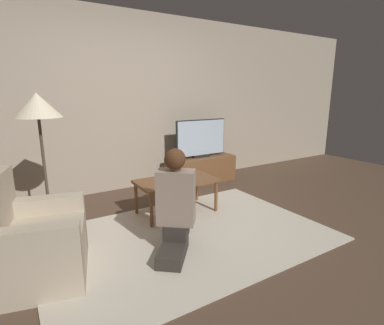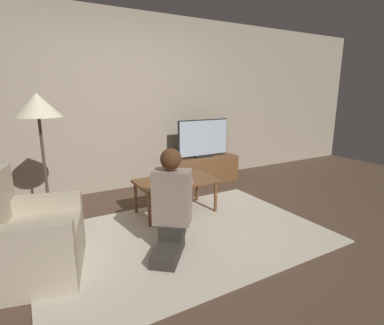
{
  "view_description": "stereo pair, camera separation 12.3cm",
  "coord_description": "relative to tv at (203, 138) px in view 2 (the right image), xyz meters",
  "views": [
    {
      "loc": [
        -1.45,
        -2.43,
        1.46
      ],
      "look_at": [
        0.5,
        0.71,
        0.59
      ],
      "focal_mm": 28.0,
      "sensor_mm": 36.0,
      "label": 1
    },
    {
      "loc": [
        -1.34,
        -2.49,
        1.46
      ],
      "look_at": [
        0.5,
        0.71,
        0.59
      ],
      "focal_mm": 28.0,
      "sensor_mm": 36.0,
      "label": 2
    }
  ],
  "objects": [
    {
      "name": "ground_plane",
      "position": [
        -1.2,
        -1.57,
        -0.73
      ],
      "size": [
        10.0,
        10.0,
        0.0
      ],
      "primitive_type": "plane",
      "color": "brown"
    },
    {
      "name": "wall_back",
      "position": [
        -1.2,
        0.36,
        0.57
      ],
      "size": [
        10.0,
        0.06,
        2.6
      ],
      "color": "tan",
      "rests_on": "ground_plane"
    },
    {
      "name": "rug",
      "position": [
        -1.2,
        -1.57,
        -0.72
      ],
      "size": [
        2.84,
        1.88,
        0.02
      ],
      "color": "beige",
      "rests_on": "ground_plane"
    },
    {
      "name": "tv_stand",
      "position": [
        0.0,
        -0.0,
        -0.52
      ],
      "size": [
        1.15,
        0.41,
        0.42
      ],
      "color": "brown",
      "rests_on": "ground_plane"
    },
    {
      "name": "tv",
      "position": [
        0.0,
        0.0,
        0.0
      ],
      "size": [
        0.91,
        0.08,
        0.61
      ],
      "color": "black",
      "rests_on": "tv_stand"
    },
    {
      "name": "coffee_table",
      "position": [
        -0.99,
        -0.96,
        -0.34
      ],
      "size": [
        0.95,
        0.53,
        0.43
      ],
      "color": "brown",
      "rests_on": "ground_plane"
    },
    {
      "name": "floor_lamp",
      "position": [
        -2.37,
        -0.69,
        0.53
      ],
      "size": [
        0.46,
        0.46,
        1.46
      ],
      "color": "#4C4233",
      "rests_on": "ground_plane"
    },
    {
      "name": "armchair",
      "position": [
        -2.6,
        -1.52,
        -0.44
      ],
      "size": [
        0.88,
        0.93,
        0.86
      ],
      "rotation": [
        0.0,
        0.0,
        1.32
      ],
      "color": "#B7A88E",
      "rests_on": "ground_plane"
    },
    {
      "name": "person_kneeling",
      "position": [
        -1.42,
        -1.74,
        -0.25
      ],
      "size": [
        0.71,
        0.78,
        0.96
      ],
      "rotation": [
        0.0,
        0.0,
        2.46
      ],
      "color": "#332D28",
      "rests_on": "rug"
    },
    {
      "name": "picture_frame",
      "position": [
        -0.94,
        -0.85,
        -0.22
      ],
      "size": [
        0.11,
        0.01,
        0.15
      ],
      "color": "brown",
      "rests_on": "coffee_table"
    },
    {
      "name": "remote",
      "position": [
        -1.02,
        -1.07,
        -0.29
      ],
      "size": [
        0.04,
        0.15,
        0.02
      ],
      "color": "black",
      "rests_on": "coffee_table"
    }
  ]
}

